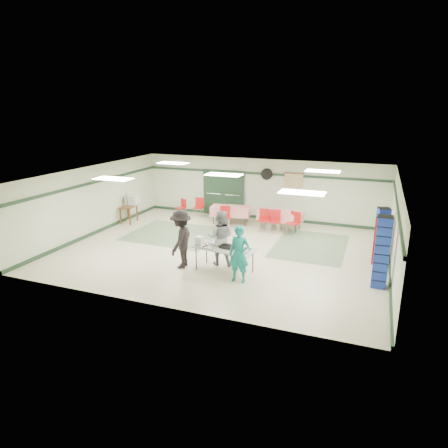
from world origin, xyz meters
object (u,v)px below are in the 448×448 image
(chair_a, at_px, (275,219))
(crate_stack_red, at_px, (381,241))
(chair_loose_a, at_px, (199,205))
(serving_table, at_px, (224,249))
(volunteer_grey, at_px, (220,238))
(chair_d, at_px, (225,214))
(crate_stack_blue_b, at_px, (382,252))
(volunteer_dark, at_px, (181,239))
(dining_table_b, at_px, (230,211))
(chair_c, at_px, (294,221))
(broom, at_px, (128,207))
(volunteer_teal, at_px, (239,254))
(chair_b, at_px, (264,218))
(crate_stack_blue_a, at_px, (382,233))
(office_printer, at_px, (132,200))
(dining_table_a, at_px, (280,215))
(printer_table, at_px, (128,208))
(chair_loose_b, at_px, (182,206))

(chair_a, height_order, crate_stack_red, crate_stack_red)
(chair_loose_a, distance_m, crate_stack_red, 8.43)
(serving_table, bearing_deg, volunteer_grey, 130.19)
(chair_a, relative_size, chair_d, 1.03)
(chair_a, bearing_deg, crate_stack_blue_b, -50.85)
(volunteer_dark, relative_size, dining_table_b, 1.05)
(volunteer_grey, distance_m, chair_a, 4.05)
(serving_table, height_order, volunteer_dark, volunteer_dark)
(chair_c, height_order, broom, broom)
(volunteer_dark, relative_size, chair_loose_a, 2.06)
(serving_table, distance_m, chair_d, 4.78)
(volunteer_teal, bearing_deg, chair_loose_a, 124.38)
(volunteer_grey, relative_size, crate_stack_red, 1.14)
(volunteer_teal, height_order, crate_stack_blue_b, crate_stack_blue_b)
(volunteer_grey, relative_size, chair_b, 1.96)
(chair_loose_a, bearing_deg, chair_d, -36.60)
(dining_table_b, relative_size, crate_stack_red, 1.12)
(chair_a, relative_size, crate_stack_blue_a, 0.54)
(volunteer_grey, bearing_deg, volunteer_dark, 22.47)
(chair_loose_a, bearing_deg, dining_table_b, -20.33)
(serving_table, xyz_separation_m, chair_d, (-1.69, 4.47, -0.18))
(volunteer_teal, relative_size, chair_b, 1.84)
(crate_stack_red, relative_size, office_printer, 3.05)
(crate_stack_blue_b, bearing_deg, crate_stack_red, 90.00)
(serving_table, xyz_separation_m, dining_table_a, (0.55, 5.04, -0.15))
(volunteer_dark, bearing_deg, crate_stack_blue_a, 113.37)
(volunteer_teal, xyz_separation_m, crate_stack_red, (3.78, 2.89, -0.05))
(chair_b, relative_size, printer_table, 1.00)
(chair_loose_a, bearing_deg, office_printer, -151.31)
(chair_loose_b, xyz_separation_m, crate_stack_blue_a, (8.57, -2.27, 0.35))
(chair_b, relative_size, broom, 0.70)
(office_printer, bearing_deg, broom, -119.67)
(serving_table, height_order, crate_stack_blue_a, crate_stack_blue_a)
(crate_stack_blue_a, bearing_deg, chair_a, 160.22)
(dining_table_b, height_order, crate_stack_blue_a, crate_stack_blue_a)
(chair_a, bearing_deg, broom, -178.97)
(printer_table, height_order, broom, broom)
(chair_d, distance_m, office_printer, 4.23)
(volunteer_dark, bearing_deg, broom, -135.50)
(volunteer_dark, distance_m, chair_loose_a, 6.03)
(dining_table_b, distance_m, chair_c, 2.95)
(dining_table_b, height_order, chair_loose_b, chair_loose_b)
(volunteer_grey, distance_m, broom, 6.44)
(crate_stack_blue_a, bearing_deg, chair_loose_b, 165.19)
(crate_stack_blue_a, xyz_separation_m, crate_stack_blue_b, (0.00, -2.52, 0.18))
(chair_b, bearing_deg, crate_stack_blue_a, -21.29)
(crate_stack_red, bearing_deg, volunteer_dark, -156.72)
(dining_table_b, distance_m, crate_stack_blue_a, 6.42)
(office_printer, bearing_deg, chair_b, -4.53)
(chair_loose_b, bearing_deg, chair_b, 16.58)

